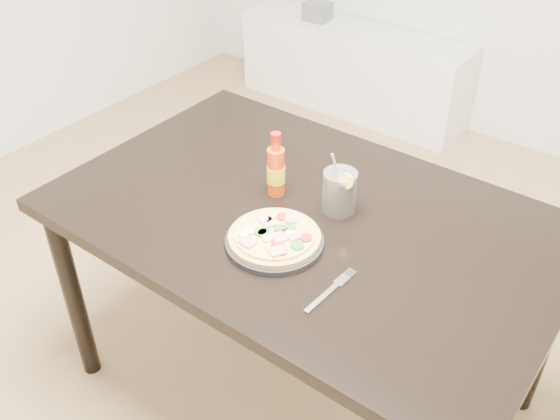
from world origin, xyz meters
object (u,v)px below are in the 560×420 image
Objects in this scene: fork at (332,289)px; media_console at (352,69)px; dining_table at (305,236)px; hot_sauce_bottle at (276,170)px; cola_cup at (339,193)px; pizza at (274,236)px; plate at (274,242)px.

fork reaches higher than media_console.
dining_table is 7.08× the size of hot_sauce_bottle.
pizza is at bearing -102.63° from cola_cup.
dining_table is 7.42× the size of fork.
dining_table is 7.64× the size of cola_cup.
hot_sauce_bottle is at bearing 168.29° from dining_table.
media_console is (-1.00, 2.06, -0.53)m from pizza.
hot_sauce_bottle reaches higher than dining_table.
pizza is 1.31× the size of cola_cup.
hot_sauce_bottle reaches higher than fork.
hot_sauce_bottle reaches higher than cola_cup.
dining_table is 0.32m from fork.
hot_sauce_bottle is at bearing -65.30° from media_console.
plate is 1.30× the size of hot_sauce_bottle.
hot_sauce_bottle is 0.43m from fork.
cola_cup reaches higher than pizza.
fork is at bearing -60.15° from media_console.
fork reaches higher than dining_table.
plate is at bearing 169.23° from fork.
pizza reaches higher than plate.
dining_table is 0.21m from hot_sauce_bottle.
hot_sauce_bottle is at bearing 126.08° from pizza.
hot_sauce_bottle is 0.14× the size of media_console.
media_console is (-1.00, 2.06, -0.51)m from plate.
cola_cup reaches higher than dining_table.
cola_cup is at bearing 11.87° from hot_sauce_bottle.
hot_sauce_bottle is 2.14m from media_console.
fork is (0.35, -0.24, -0.08)m from hot_sauce_bottle.
cola_cup is at bearing 45.79° from dining_table.
plate is (0.01, -0.16, 0.09)m from dining_table.
hot_sauce_bottle reaches higher than plate.
pizza is 0.24m from cola_cup.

